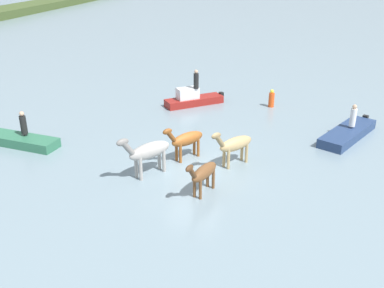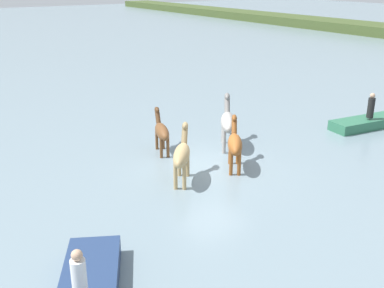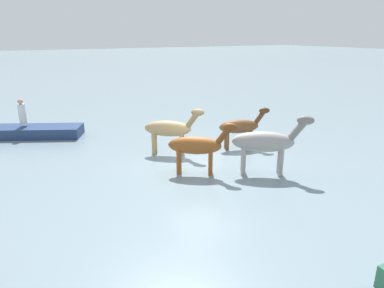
# 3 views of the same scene
# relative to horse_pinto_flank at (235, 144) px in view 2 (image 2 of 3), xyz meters

# --- Properties ---
(ground_plane) EXTENTS (200.21, 200.21, 0.00)m
(ground_plane) POSITION_rel_horse_pinto_flank_xyz_m (-0.68, -0.59, -1.00)
(ground_plane) COLOR gray
(horse_pinto_flank) EXTENTS (2.10, 1.65, 1.81)m
(horse_pinto_flank) POSITION_rel_horse_pinto_flank_xyz_m (0.00, 0.00, 0.00)
(horse_pinto_flank) COLOR brown
(horse_pinto_flank) RESTS_ON ground_plane
(horse_chestnut_trailing) EXTENTS (2.15, 1.02, 1.68)m
(horse_chestnut_trailing) POSITION_rel_horse_pinto_flank_xyz_m (-2.96, -1.49, -0.07)
(horse_chestnut_trailing) COLOR brown
(horse_chestnut_trailing) RESTS_ON ground_plane
(horse_rear_stallion) EXTENTS (2.42, 1.85, 2.07)m
(horse_rear_stallion) POSITION_rel_horse_pinto_flank_xyz_m (-1.99, 1.17, 0.14)
(horse_rear_stallion) COLOR #9E9993
(horse_rear_stallion) RESTS_ON ground_plane
(horse_dark_mare) EXTENTS (2.11, 1.77, 1.86)m
(horse_dark_mare) POSITION_rel_horse_pinto_flank_xyz_m (-0.08, -2.28, 0.03)
(horse_dark_mare) COLOR tan
(horse_dark_mare) RESTS_ON ground_plane
(boat_tender_starboard) EXTENTS (1.62, 4.34, 0.72)m
(boat_tender_starboard) POSITION_rel_horse_pinto_flank_xyz_m (-0.46, 8.59, -0.83)
(boat_tender_starboard) COLOR #2D6B4C
(boat_tender_starboard) RESTS_ON ground_plane
(person_spotter_bow) EXTENTS (0.32, 0.32, 1.19)m
(person_spotter_bow) POSITION_rel_horse_pinto_flank_xyz_m (-0.31, 8.36, 0.12)
(person_spotter_bow) COLOR black
(person_spotter_bow) RESTS_ON boat_tender_starboard
(person_helmsman_aft) EXTENTS (0.32, 0.32, 1.19)m
(person_helmsman_aft) POSITION_rel_horse_pinto_flank_xyz_m (4.80, -7.77, 0.14)
(person_helmsman_aft) COLOR silver
(person_helmsman_aft) RESTS_ON boat_dinghy_port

